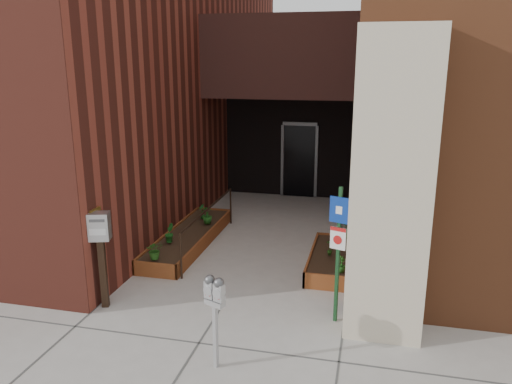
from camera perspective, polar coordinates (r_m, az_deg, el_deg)
The scene contains 15 objects.
ground at distance 8.36m, azimuth -4.19°, elevation -13.33°, with size 80.00×80.00×0.00m, color #9E9991.
architecture at distance 14.15m, azimuth 3.50°, elevation 19.11°, with size 20.00×14.60×10.00m.
planter_left at distance 11.11m, azimuth -7.69°, elevation -5.30°, with size 0.90×3.60×0.30m.
planter_right at distance 9.99m, azimuth 8.53°, elevation -7.71°, with size 0.80×2.20×0.30m.
handrail at distance 10.71m, azimuth -5.40°, elevation -2.55°, with size 0.04×3.34×0.90m.
parking_meter at distance 6.54m, azimuth -4.75°, elevation -11.94°, with size 0.30×0.20×1.30m.
sign_post at distance 7.58m, azimuth 9.38°, elevation -5.55°, with size 0.29×0.12×2.16m.
payment_dropbox at distance 8.36m, azimuth -17.36°, elevation -5.23°, with size 0.38×0.32×1.62m.
shrub_left_a at distance 9.64m, azimuth -11.48°, elevation -6.51°, with size 0.32×0.32×0.35m, color #275E1A.
shrub_left_b at distance 10.44m, azimuth -9.90°, elevation -4.63°, with size 0.22×0.22×0.39m, color #1B601C.
shrub_left_c at distance 11.49m, azimuth -5.60°, elevation -2.61°, with size 0.22×0.22×0.40m, color #1C5518.
shrub_left_d at distance 11.84m, azimuth -6.21°, elevation -2.20°, with size 0.19×0.19×0.36m, color #195A1D.
shrub_right_a at distance 9.03m, azimuth 9.69°, elevation -8.14°, with size 0.16×0.16×0.29m, color #1D5317.
shrub_right_b at distance 9.73m, azimuth 8.46°, elevation -6.30°, with size 0.16×0.16×0.31m, color #235217.
shrub_right_c at distance 10.70m, azimuth 10.25°, elevation -4.22°, with size 0.33×0.33×0.37m, color #25611B.
Camera 1 is at (2.27, -7.00, 3.97)m, focal length 35.00 mm.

